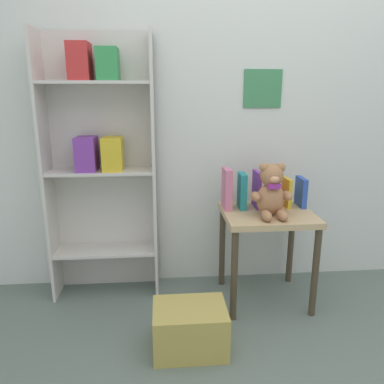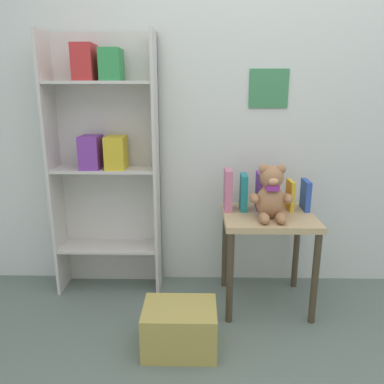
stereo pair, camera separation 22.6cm
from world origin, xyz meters
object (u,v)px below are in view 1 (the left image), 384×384
(book_standing_red, at_px, (271,189))
(book_standing_yellow, at_px, (286,192))
(book_standing_pink, at_px, (227,189))
(book_standing_purple, at_px, (257,189))
(teddy_bear, at_px, (271,192))
(book_standing_blue, at_px, (301,192))
(display_table, at_px, (267,227))
(storage_bin, at_px, (190,328))
(book_standing_teal, at_px, (242,191))
(bookshelf_side, at_px, (101,154))

(book_standing_red, distance_m, book_standing_yellow, 0.10)
(book_standing_pink, relative_size, book_standing_purple, 1.10)
(teddy_bear, xyz_separation_m, book_standing_red, (0.06, 0.19, -0.03))
(book_standing_yellow, height_order, book_standing_blue, same)
(display_table, relative_size, book_standing_purple, 2.55)
(book_standing_red, relative_size, book_standing_blue, 1.19)
(book_standing_red, distance_m, book_standing_blue, 0.19)
(display_table, bearing_deg, storage_bin, -138.61)
(display_table, xyz_separation_m, storage_bin, (-0.51, -0.45, -0.37))
(storage_bin, bearing_deg, book_standing_teal, 55.61)
(display_table, xyz_separation_m, book_standing_purple, (-0.05, 0.10, 0.21))
(bookshelf_side, xyz_separation_m, book_standing_yellow, (1.16, -0.12, -0.24))
(teddy_bear, distance_m, book_standing_teal, 0.21)
(bookshelf_side, relative_size, book_standing_teal, 7.40)
(book_standing_purple, bearing_deg, bookshelf_side, 173.74)
(display_table, height_order, book_standing_pink, book_standing_pink)
(book_standing_blue, bearing_deg, teddy_bear, -143.68)
(bookshelf_side, relative_size, display_table, 2.79)
(book_standing_yellow, relative_size, book_standing_blue, 1.00)
(book_standing_blue, bearing_deg, display_table, -156.38)
(display_table, bearing_deg, book_standing_red, 66.48)
(book_standing_pink, bearing_deg, teddy_bear, -36.41)
(book_standing_teal, relative_size, book_standing_purple, 0.96)
(teddy_bear, xyz_separation_m, storage_bin, (-0.51, -0.38, -0.61))
(book_standing_teal, bearing_deg, storage_bin, -122.71)
(bookshelf_side, relative_size, book_standing_purple, 7.12)
(bookshelf_side, distance_m, book_standing_teal, 0.91)
(book_standing_blue, height_order, storage_bin, book_standing_blue)
(book_standing_teal, distance_m, book_standing_yellow, 0.29)
(book_standing_pink, distance_m, book_standing_blue, 0.48)
(book_standing_teal, distance_m, book_standing_purple, 0.10)
(bookshelf_side, distance_m, display_table, 1.12)
(teddy_bear, xyz_separation_m, book_standing_blue, (0.25, 0.18, -0.05))
(teddy_bear, xyz_separation_m, book_standing_pink, (-0.23, 0.16, -0.02))
(book_standing_teal, xyz_separation_m, storage_bin, (-0.37, -0.54, -0.58))
(book_standing_red, bearing_deg, book_standing_pink, -174.15)
(book_standing_purple, bearing_deg, book_standing_red, 3.93)
(book_standing_blue, distance_m, storage_bin, 1.09)
(teddy_bear, relative_size, book_standing_red, 1.43)
(teddy_bear, relative_size, book_standing_teal, 1.42)
(bookshelf_side, xyz_separation_m, storage_bin, (0.50, -0.67, -0.81))
(book_standing_purple, bearing_deg, display_table, -64.99)
(book_standing_red, height_order, book_standing_yellow, book_standing_red)
(book_standing_purple, relative_size, storage_bin, 0.62)
(book_standing_pink, relative_size, book_standing_red, 1.15)
(bookshelf_side, bearing_deg, book_standing_yellow, -5.79)
(book_standing_red, bearing_deg, book_standing_blue, -2.02)
(book_standing_yellow, xyz_separation_m, book_standing_blue, (0.10, 0.00, 0.00))
(book_standing_yellow, bearing_deg, book_standing_red, 169.66)
(bookshelf_side, bearing_deg, book_standing_pink, -9.46)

